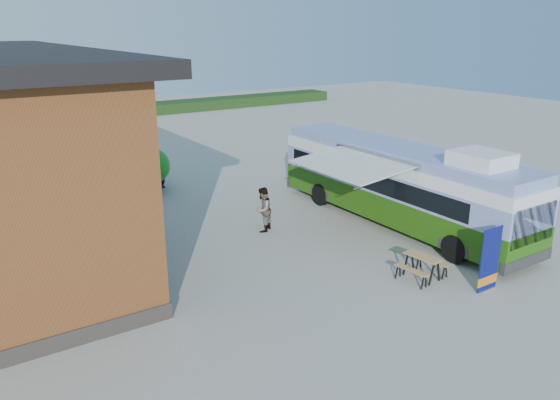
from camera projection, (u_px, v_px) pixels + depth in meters
ground at (340, 267)px, 19.69m from camera, size 100.00×100.00×0.00m
hedge at (158, 108)px, 53.94m from camera, size 40.00×3.00×1.00m
bus at (399, 182)px, 23.51m from camera, size 2.77×12.91×3.97m
awning at (353, 167)px, 21.91m from camera, size 2.95×4.82×0.55m
banner at (489, 265)px, 17.72m from camera, size 0.95×0.18×2.19m
picnic_table at (422, 262)px, 18.66m from camera, size 1.58×1.44×0.82m
person_a at (126, 224)px, 21.43m from camera, size 0.73×0.77×1.77m
person_b at (263, 210)px, 22.87m from camera, size 1.18×1.14×1.91m
slurry_tanker at (135, 160)px, 29.77m from camera, size 2.21×6.26×2.31m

